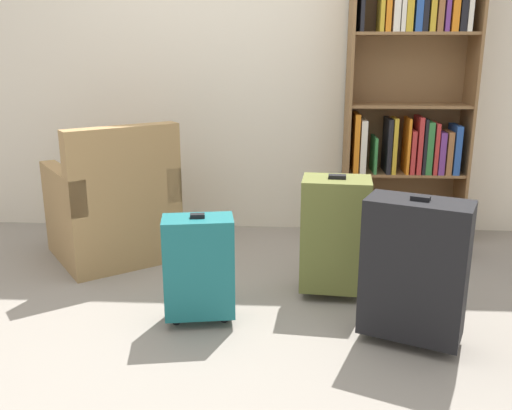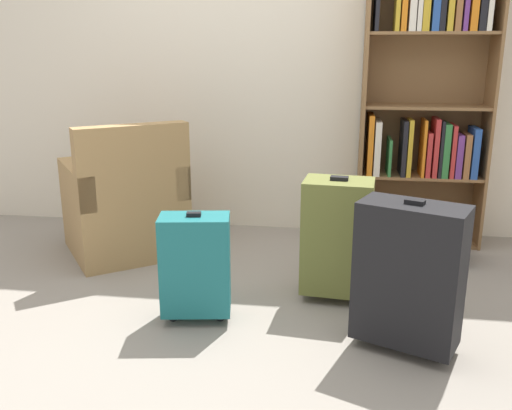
{
  "view_description": "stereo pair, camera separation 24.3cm",
  "coord_description": "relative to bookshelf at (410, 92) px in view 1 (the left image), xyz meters",
  "views": [
    {
      "loc": [
        0.38,
        -2.48,
        1.35
      ],
      "look_at": [
        0.23,
        0.32,
        0.55
      ],
      "focal_mm": 38.91,
      "sensor_mm": 36.0,
      "label": 1
    },
    {
      "loc": [
        0.62,
        -2.46,
        1.35
      ],
      "look_at": [
        0.23,
        0.32,
        0.55
      ],
      "focal_mm": 38.91,
      "sensor_mm": 36.0,
      "label": 2
    }
  ],
  "objects": [
    {
      "name": "bookshelf",
      "position": [
        0.0,
        0.0,
        0.0
      ],
      "size": [
        0.85,
        0.3,
        1.9
      ],
      "color": "brown",
      "rests_on": "ground"
    },
    {
      "name": "suitcase_teal",
      "position": [
        -1.27,
        -1.42,
        -0.75
      ],
      "size": [
        0.37,
        0.25,
        0.58
      ],
      "color": "#19666B",
      "rests_on": "ground"
    },
    {
      "name": "armchair",
      "position": [
        -1.97,
        -0.53,
        -0.73
      ],
      "size": [
        0.98,
        0.98,
        0.9
      ],
      "color": "#9E7A4C",
      "rests_on": "ground"
    },
    {
      "name": "back_wall",
      "position": [
        -1.23,
        0.2,
        0.25
      ],
      "size": [
        4.9,
        0.1,
        2.6
      ],
      "primitive_type": "cube",
      "color": "beige",
      "rests_on": "ground"
    },
    {
      "name": "storage_box",
      "position": [
        0.04,
        -0.41,
        -0.91
      ],
      "size": [
        0.42,
        0.24,
        0.26
      ],
      "color": "black",
      "rests_on": "ground"
    },
    {
      "name": "suitcase_olive",
      "position": [
        -0.57,
        -1.05,
        -0.69
      ],
      "size": [
        0.39,
        0.29,
        0.69
      ],
      "color": "brown",
      "rests_on": "ground"
    },
    {
      "name": "mug",
      "position": [
        -1.5,
        -0.57,
        -1.0
      ],
      "size": [
        0.12,
        0.08,
        0.1
      ],
      "color": "white",
      "rests_on": "ground"
    },
    {
      "name": "ground_plane",
      "position": [
        -1.23,
        -1.47,
        -1.05
      ],
      "size": [
        8.57,
        8.57,
        0.0
      ],
      "primitive_type": "plane",
      "color": "gray"
    },
    {
      "name": "suitcase_black",
      "position": [
        -0.26,
        -1.56,
        -0.67
      ],
      "size": [
        0.51,
        0.39,
        0.72
      ],
      "color": "black",
      "rests_on": "ground"
    }
  ]
}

